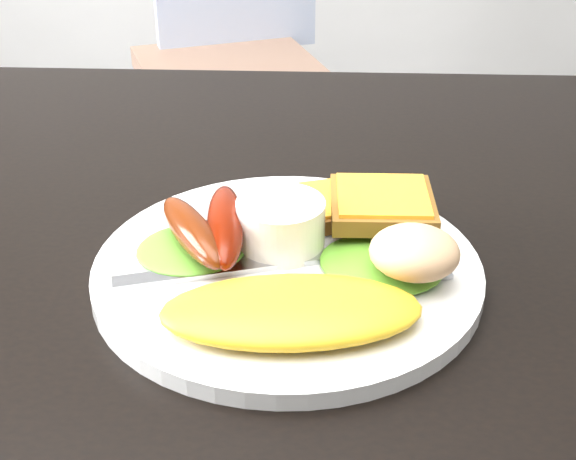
{
  "coord_description": "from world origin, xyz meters",
  "views": [
    {
      "loc": [
        0.1,
        -0.49,
        1.06
      ],
      "look_at": [
        0.08,
        -0.02,
        0.78
      ],
      "focal_mm": 50.0,
      "sensor_mm": 36.0,
      "label": 1
    }
  ],
  "objects_px": {
    "dining_table": "(179,277)",
    "dining_chair": "(230,73)",
    "person": "(99,68)",
    "plate": "(287,270)"
  },
  "relations": [
    {
      "from": "dining_chair",
      "to": "plate",
      "type": "height_order",
      "value": "plate"
    },
    {
      "from": "person",
      "to": "plate",
      "type": "relative_size",
      "value": 5.25
    },
    {
      "from": "dining_table",
      "to": "dining_chair",
      "type": "bearing_deg",
      "value": 94.86
    },
    {
      "from": "dining_table",
      "to": "dining_chair",
      "type": "relative_size",
      "value": 3.09
    },
    {
      "from": "dining_chair",
      "to": "plate",
      "type": "bearing_deg",
      "value": -102.64
    },
    {
      "from": "dining_chair",
      "to": "person",
      "type": "relative_size",
      "value": 0.28
    },
    {
      "from": "dining_table",
      "to": "dining_chair",
      "type": "distance_m",
      "value": 1.29
    },
    {
      "from": "plate",
      "to": "person",
      "type": "bearing_deg",
      "value": 115.79
    },
    {
      "from": "person",
      "to": "plate",
      "type": "bearing_deg",
      "value": 117.7
    },
    {
      "from": "dining_chair",
      "to": "person",
      "type": "distance_m",
      "value": 0.74
    }
  ]
}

